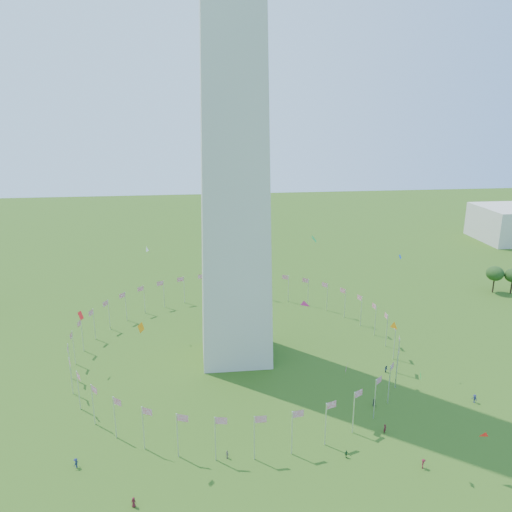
# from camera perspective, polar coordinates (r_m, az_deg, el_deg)

# --- Properties ---
(ground) EXTENTS (600.00, 600.00, 0.00)m
(ground) POSITION_cam_1_polar(r_m,az_deg,el_deg) (90.09, 0.65, -26.17)
(ground) COLOR #2A4C11
(ground) RESTS_ON ground
(flag_ring) EXTENTS (80.24, 80.24, 9.00)m
(flag_ring) POSITION_cam_1_polar(r_m,az_deg,el_deg) (128.97, -2.31, -9.46)
(flag_ring) COLOR silver
(flag_ring) RESTS_ON ground
(crowd) EXTENTS (100.90, 77.37, 1.94)m
(crowd) POSITION_cam_1_polar(r_m,az_deg,el_deg) (87.58, 5.48, -27.01)
(crowd) COLOR #242424
(crowd) RESTS_ON ground
(kites_aloft) EXTENTS (88.27, 66.16, 29.08)m
(kites_aloft) POSITION_cam_1_polar(r_m,az_deg,el_deg) (103.09, 4.71, -6.86)
(kites_aloft) COLOR #CC2699
(kites_aloft) RESTS_ON ground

